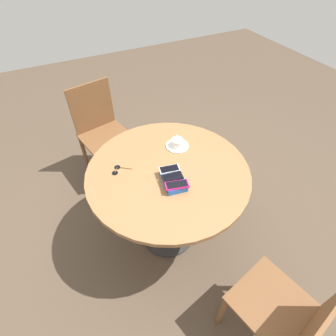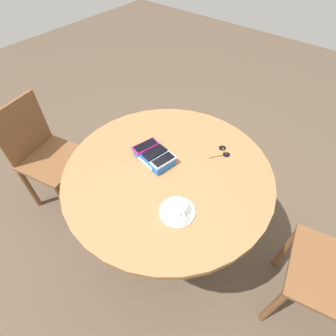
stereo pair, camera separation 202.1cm
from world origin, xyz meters
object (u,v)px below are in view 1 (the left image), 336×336
at_px(phone_magenta, 177,185).
at_px(phone_black, 173,177).
at_px(sunglasses, 117,170).
at_px(phone_box, 173,180).
at_px(saucer, 177,146).
at_px(round_table, 168,182).
at_px(phone_white, 169,169).
at_px(coffee_cup, 177,142).
at_px(chair_near_window, 282,312).
at_px(chair_far_side, 103,133).

distance_m(phone_magenta, phone_black, 0.07).
bearing_deg(phone_black, sunglasses, 46.95).
xyz_separation_m(phone_box, saucer, (0.29, -0.18, -0.02)).
bearing_deg(phone_magenta, saucer, -28.22).
relative_size(round_table, sunglasses, 7.98).
xyz_separation_m(phone_white, saucer, (0.22, -0.17, -0.04)).
xyz_separation_m(phone_box, sunglasses, (0.25, 0.28, -0.02)).
bearing_deg(coffee_cup, phone_black, 147.44).
bearing_deg(phone_black, phone_magenta, 174.58).
xyz_separation_m(phone_magenta, sunglasses, (0.32, 0.26, -0.05)).
bearing_deg(chair_near_window, phone_box, 15.38).
relative_size(phone_box, chair_far_side, 0.24).
xyz_separation_m(round_table, phone_box, (-0.10, 0.02, 0.13)).
distance_m(phone_black, coffee_cup, 0.35).
xyz_separation_m(coffee_cup, chair_near_window, (-1.12, -0.05, -0.36)).
xyz_separation_m(phone_magenta, phone_black, (0.07, -0.01, -0.00)).
xyz_separation_m(round_table, phone_white, (-0.04, 0.01, 0.16)).
xyz_separation_m(phone_magenta, saucer, (0.36, -0.19, -0.04)).
height_order(coffee_cup, chair_near_window, chair_near_window).
height_order(saucer, sunglasses, saucer).
height_order(round_table, coffee_cup, coffee_cup).
height_order(round_table, chair_far_side, chair_far_side).
bearing_deg(sunglasses, phone_white, -122.98).
bearing_deg(phone_white, saucer, -37.98).
bearing_deg(chair_far_side, coffee_cup, -154.35).
height_order(phone_magenta, chair_far_side, chair_far_side).
height_order(phone_white, chair_near_window, chair_near_window).
distance_m(coffee_cup, chair_near_window, 1.17).
bearing_deg(phone_magenta, phone_box, -10.04).
distance_m(saucer, coffee_cup, 0.03).
xyz_separation_m(phone_white, coffee_cup, (0.22, -0.17, -0.01)).
relative_size(phone_box, chair_near_window, 0.26).
bearing_deg(chair_near_window, chair_far_side, 12.33).
bearing_deg(coffee_cup, sunglasses, 95.20).
bearing_deg(chair_far_side, phone_black, -170.43).
height_order(phone_black, phone_white, phone_black).
relative_size(phone_black, saucer, 0.82).
bearing_deg(sunglasses, phone_magenta, -140.60).
bearing_deg(round_table, phone_box, 171.55).
distance_m(phone_box, phone_white, 0.07).
xyz_separation_m(round_table, saucer, (0.19, -0.16, 0.12)).
relative_size(phone_white, chair_far_side, 0.15).
bearing_deg(phone_black, round_table, -11.43).
bearing_deg(phone_white, phone_box, 174.05).
xyz_separation_m(sunglasses, chair_far_side, (0.80, -0.09, -0.28)).
bearing_deg(phone_white, phone_black, 169.42).
xyz_separation_m(phone_magenta, phone_white, (0.14, -0.02, -0.00)).
xyz_separation_m(round_table, chair_far_side, (0.95, 0.20, -0.16)).
bearing_deg(sunglasses, phone_box, -132.39).
bearing_deg(chair_near_window, phone_magenta, 17.56).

